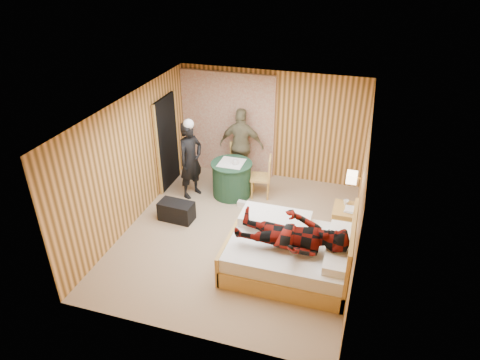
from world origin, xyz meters
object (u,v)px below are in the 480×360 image
(wall_lamp, at_px, (352,177))
(nightstand, at_px, (343,220))
(man_at_table, at_px, (242,145))
(chair_far, at_px, (240,159))
(bed, at_px, (291,252))
(woman_standing, at_px, (191,160))
(duffel_bag, at_px, (177,211))
(round_table, at_px, (232,179))
(man_on_bed, at_px, (292,228))
(chair_near, at_px, (265,174))

(wall_lamp, height_order, nightstand, wall_lamp)
(man_at_table, bearing_deg, chair_far, 52.85)
(bed, height_order, woman_standing, woman_standing)
(chair_far, distance_m, duffel_bag, 2.09)
(bed, relative_size, round_table, 2.30)
(chair_far, xyz_separation_m, duffel_bag, (-0.72, -1.93, -0.35))
(round_table, distance_m, man_at_table, 0.88)
(chair_far, bearing_deg, man_on_bed, -83.64)
(round_table, relative_size, chair_far, 0.95)
(man_on_bed, bearing_deg, duffel_bag, 157.89)
(bed, height_order, chair_near, bed)
(wall_lamp, xyz_separation_m, chair_near, (-1.80, 1.05, -0.76))
(nightstand, bearing_deg, bed, -121.23)
(man_at_table, relative_size, man_on_bed, 0.97)
(wall_lamp, height_order, chair_far, wall_lamp)
(wall_lamp, xyz_separation_m, man_on_bed, (-0.77, -1.34, -0.32))
(round_table, bearing_deg, wall_lamp, -19.88)
(duffel_bag, bearing_deg, woman_standing, 97.44)
(chair_near, distance_m, man_at_table, 0.96)
(nightstand, distance_m, man_on_bed, 1.78)
(wall_lamp, distance_m, man_on_bed, 1.58)
(bed, xyz_separation_m, man_at_table, (-1.69, 2.75, 0.54))
(bed, xyz_separation_m, man_on_bed, (0.03, -0.23, 0.66))
(wall_lamp, bearing_deg, chair_far, 147.76)
(round_table, xyz_separation_m, duffel_bag, (-0.76, -1.24, -0.20))
(chair_far, distance_m, man_at_table, 0.33)
(wall_lamp, bearing_deg, chair_near, 149.67)
(man_at_table, bearing_deg, wall_lamp, 144.23)
(chair_near, bearing_deg, chair_far, -136.61)
(duffel_bag, relative_size, man_on_bed, 0.38)
(wall_lamp, distance_m, round_table, 2.80)
(nightstand, bearing_deg, man_at_table, 148.42)
(man_on_bed, bearing_deg, woman_standing, 141.93)
(round_table, relative_size, woman_standing, 0.53)
(duffel_bag, bearing_deg, chair_far, 72.94)
(chair_far, bearing_deg, wall_lamp, -56.72)
(bed, xyz_separation_m, woman_standing, (-2.51, 1.76, 0.52))
(nightstand, distance_m, woman_standing, 3.35)
(chair_near, relative_size, man_on_bed, 0.52)
(duffel_bag, distance_m, woman_standing, 1.18)
(chair_near, bearing_deg, man_at_table, -140.38)
(round_table, bearing_deg, bed, -49.97)
(man_at_table, bearing_deg, round_table, 87.62)
(wall_lamp, xyz_separation_m, round_table, (-2.49, 0.90, -0.90))
(round_table, height_order, duffel_bag, round_table)
(nightstand, relative_size, round_table, 0.67)
(bed, distance_m, nightstand, 1.46)
(round_table, height_order, chair_far, chair_far)
(chair_far, xyz_separation_m, chair_near, (0.72, -0.54, -0.00))
(round_table, bearing_deg, chair_far, 92.81)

